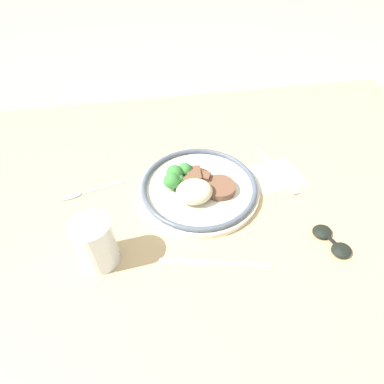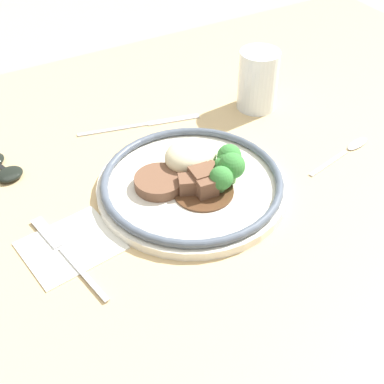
{
  "view_description": "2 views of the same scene",
  "coord_description": "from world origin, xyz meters",
  "px_view_note": "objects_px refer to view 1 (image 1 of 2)",
  "views": [
    {
      "loc": [
        0.11,
        0.47,
        0.54
      ],
      "look_at": [
        0.03,
        0.0,
        0.05
      ],
      "focal_mm": 28.0,
      "sensor_mm": 36.0,
      "label": 1
    },
    {
      "loc": [
        -0.29,
        -0.54,
        0.55
      ],
      "look_at": [
        -0.01,
        -0.05,
        0.06
      ],
      "focal_mm": 50.0,
      "sensor_mm": 36.0,
      "label": 2
    }
  ],
  "objects_px": {
    "fork": "(280,174)",
    "sunglasses": "(332,241)",
    "juice_glass": "(97,245)",
    "plate": "(197,186)",
    "knife": "(210,263)",
    "spoon": "(79,194)"
  },
  "relations": [
    {
      "from": "knife",
      "to": "spoon",
      "type": "height_order",
      "value": "spoon"
    },
    {
      "from": "fork",
      "to": "sunglasses",
      "type": "bearing_deg",
      "value": -2.96
    },
    {
      "from": "fork",
      "to": "knife",
      "type": "bearing_deg",
      "value": -56.29
    },
    {
      "from": "knife",
      "to": "fork",
      "type": "bearing_deg",
      "value": -123.3
    },
    {
      "from": "juice_glass",
      "to": "knife",
      "type": "relative_size",
      "value": 0.51
    },
    {
      "from": "fork",
      "to": "spoon",
      "type": "height_order",
      "value": "same"
    },
    {
      "from": "fork",
      "to": "spoon",
      "type": "relative_size",
      "value": 1.25
    },
    {
      "from": "juice_glass",
      "to": "knife",
      "type": "distance_m",
      "value": 0.21
    },
    {
      "from": "juice_glass",
      "to": "fork",
      "type": "distance_m",
      "value": 0.46
    },
    {
      "from": "knife",
      "to": "sunglasses",
      "type": "relative_size",
      "value": 2.2
    },
    {
      "from": "plate",
      "to": "sunglasses",
      "type": "relative_size",
      "value": 2.92
    },
    {
      "from": "fork",
      "to": "spoon",
      "type": "bearing_deg",
      "value": -102.0
    },
    {
      "from": "fork",
      "to": "spoon",
      "type": "distance_m",
      "value": 0.49
    },
    {
      "from": "knife",
      "to": "juice_glass",
      "type": "bearing_deg",
      "value": 0.54
    },
    {
      "from": "knife",
      "to": "spoon",
      "type": "xyz_separation_m",
      "value": [
        0.26,
        -0.23,
        0.0
      ]
    },
    {
      "from": "juice_glass",
      "to": "sunglasses",
      "type": "xyz_separation_m",
      "value": [
        -0.45,
        0.04,
        -0.04
      ]
    },
    {
      "from": "fork",
      "to": "spoon",
      "type": "xyz_separation_m",
      "value": [
        0.49,
        -0.02,
        -0.0
      ]
    },
    {
      "from": "juice_glass",
      "to": "sunglasses",
      "type": "bearing_deg",
      "value": 174.77
    },
    {
      "from": "sunglasses",
      "to": "plate",
      "type": "bearing_deg",
      "value": -56.43
    },
    {
      "from": "juice_glass",
      "to": "sunglasses",
      "type": "height_order",
      "value": "juice_glass"
    },
    {
      "from": "plate",
      "to": "spoon",
      "type": "xyz_separation_m",
      "value": [
        0.27,
        -0.04,
        -0.02
      ]
    },
    {
      "from": "spoon",
      "to": "sunglasses",
      "type": "height_order",
      "value": "sunglasses"
    }
  ]
}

